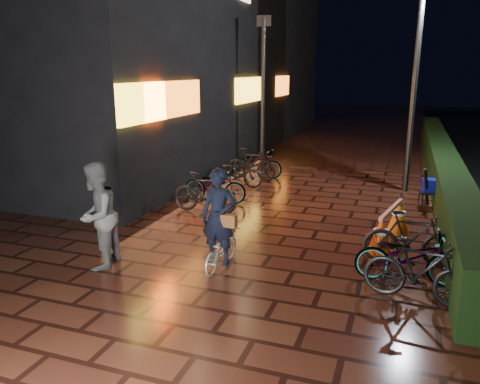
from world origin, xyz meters
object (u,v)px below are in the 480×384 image
at_px(bystander_person, 97,216).
at_px(cart_assembly, 431,187).
at_px(cyclist, 220,232).
at_px(traffic_barrier, 390,225).

xyz_separation_m(bystander_person, cart_assembly, (5.53, 5.71, -0.38)).
distance_m(cyclist, cart_assembly, 6.19).
xyz_separation_m(cyclist, cart_assembly, (3.54, 5.08, -0.11)).
relative_size(bystander_person, cyclist, 1.05).
height_order(cyclist, cart_assembly, cyclist).
bearing_deg(cart_assembly, bystander_person, -134.10).
distance_m(traffic_barrier, cart_assembly, 2.95).
bearing_deg(traffic_barrier, cart_assembly, 73.51).
bearing_deg(cart_assembly, cyclist, -124.82).
bearing_deg(bystander_person, traffic_barrier, 112.29).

